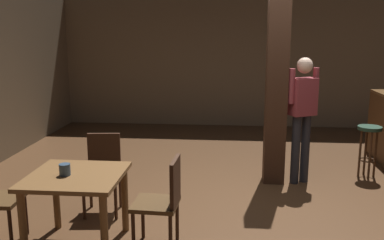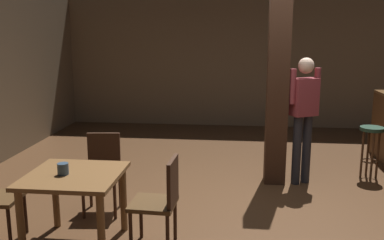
% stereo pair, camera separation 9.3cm
% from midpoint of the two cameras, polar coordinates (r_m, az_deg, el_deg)
% --- Properties ---
extents(ground_plane, '(10.80, 10.80, 0.00)m').
position_cam_midpoint_polar(ground_plane, '(5.31, 7.80, -11.13)').
color(ground_plane, '#4C301C').
extents(wall_back, '(8.00, 0.10, 2.80)m').
position_cam_midpoint_polar(wall_back, '(9.42, 6.82, 7.67)').
color(wall_back, '#756047').
rests_on(wall_back, ground_plane).
extents(pillar, '(0.28, 0.28, 2.80)m').
position_cam_midpoint_polar(pillar, '(5.82, 10.78, 5.08)').
color(pillar, '#382114').
rests_on(pillar, ground_plane).
extents(dining_table, '(0.88, 0.88, 0.74)m').
position_cam_midpoint_polar(dining_table, '(4.26, -15.75, -8.66)').
color(dining_table, brown).
rests_on(dining_table, ground_plane).
extents(chair_east, '(0.44, 0.44, 0.89)m').
position_cam_midpoint_polar(chair_east, '(4.11, -4.49, -10.41)').
color(chair_east, '#4C3319').
rests_on(chair_east, ground_plane).
extents(chair_north, '(0.46, 0.46, 0.89)m').
position_cam_midpoint_polar(chair_north, '(5.05, -12.31, -6.39)').
color(chair_north, '#4C3319').
rests_on(chair_north, ground_plane).
extents(napkin_cup, '(0.10, 0.10, 0.11)m').
position_cam_midpoint_polar(napkin_cup, '(4.20, -17.21, -6.34)').
color(napkin_cup, '#33475B').
rests_on(napkin_cup, dining_table).
extents(standing_person, '(0.45, 0.34, 1.72)m').
position_cam_midpoint_polar(standing_person, '(5.92, 14.08, 1.14)').
color(standing_person, maroon).
rests_on(standing_person, ground_plane).
extents(bar_stool_near, '(0.33, 0.33, 0.74)m').
position_cam_midpoint_polar(bar_stool_near, '(6.54, 22.14, -2.44)').
color(bar_stool_near, '#1E3828').
rests_on(bar_stool_near, ground_plane).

